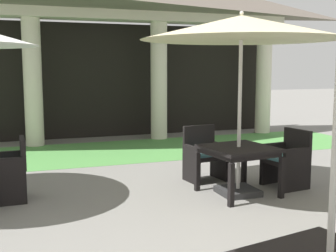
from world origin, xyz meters
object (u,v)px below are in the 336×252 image
object	(u,v)px
patio_table_mid_right	(239,153)
patio_chair_mid_right_east	(287,161)
patio_chair_near_foreground_east	(9,172)
patio_umbrella_mid_right	(241,29)
patio_chair_mid_right_north	(204,156)

from	to	relation	value
patio_table_mid_right	patio_chair_mid_right_east	world-z (taller)	patio_chair_mid_right_east
patio_table_mid_right	patio_chair_mid_right_east	size ratio (longest dim) A/B	1.18
patio_chair_near_foreground_east	patio_table_mid_right	distance (m)	3.37
patio_umbrella_mid_right	patio_chair_mid_right_east	world-z (taller)	patio_umbrella_mid_right
patio_umbrella_mid_right	patio_chair_mid_right_north	bearing A→B (deg)	97.66
patio_chair_mid_right_north	patio_umbrella_mid_right	bearing A→B (deg)	90.00
patio_umbrella_mid_right	patio_chair_mid_right_north	world-z (taller)	patio_umbrella_mid_right
patio_umbrella_mid_right	patio_chair_mid_right_east	bearing A→B (deg)	7.66
patio_chair_mid_right_north	patio_table_mid_right	bearing A→B (deg)	90.00
patio_chair_near_foreground_east	patio_table_mid_right	xyz separation A→B (m)	(3.26, -0.84, 0.21)
patio_chair_mid_right_east	patio_chair_mid_right_north	distance (m)	1.36
patio_chair_mid_right_north	patio_chair_near_foreground_east	bearing A→B (deg)	-5.64
patio_chair_near_foreground_east	patio_chair_mid_right_east	world-z (taller)	patio_chair_mid_right_east
patio_chair_mid_right_east	patio_chair_near_foreground_east	bearing A→B (deg)	72.71
patio_umbrella_mid_right	patio_chair_mid_right_east	size ratio (longest dim) A/B	3.19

